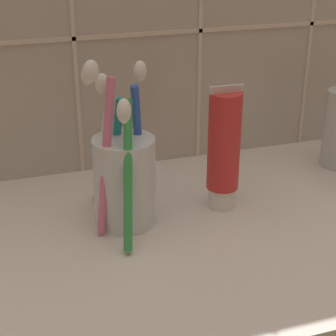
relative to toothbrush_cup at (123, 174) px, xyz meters
The scene contains 3 objects.
sink_counter 14.73cm from the toothbrush_cup, 16.70° to the right, with size 64.93×37.95×2.00cm, color silver.
toothbrush_cup is the anchor object (origin of this frame).
toothpaste_tube 11.66cm from the toothbrush_cup, ahead, with size 3.83×3.65×14.48cm.
Camera 1 is at (-24.94, -49.21, 33.22)cm, focal length 60.00 mm.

